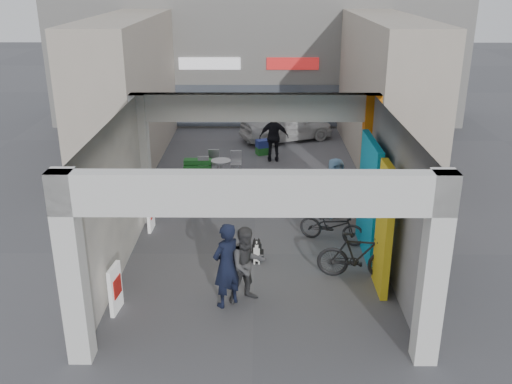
{
  "coord_description": "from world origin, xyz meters",
  "views": [
    {
      "loc": [
        0.11,
        -12.34,
        6.36
      ],
      "look_at": [
        0.03,
        1.0,
        1.23
      ],
      "focal_mm": 40.0,
      "sensor_mm": 36.0,
      "label": 1
    }
  ],
  "objects_px": {
    "man_back_turned": "(247,265)",
    "man_crates": "(274,137)",
    "produce_stand": "(198,173)",
    "border_collie": "(257,252)",
    "bicycle_front": "(332,225)",
    "man_with_dog": "(226,265)",
    "cafe_set": "(218,170)",
    "white_van": "(287,125)",
    "man_elderly": "(335,188)",
    "bicycle_rear": "(359,256)"
  },
  "relations": [
    {
      "from": "man_crates",
      "to": "white_van",
      "type": "height_order",
      "value": "man_crates"
    },
    {
      "from": "produce_stand",
      "to": "bicycle_rear",
      "type": "relative_size",
      "value": 0.59
    },
    {
      "from": "man_back_turned",
      "to": "man_elderly",
      "type": "relative_size",
      "value": 0.98
    },
    {
      "from": "bicycle_front",
      "to": "white_van",
      "type": "distance_m",
      "value": 9.39
    },
    {
      "from": "border_collie",
      "to": "bicycle_front",
      "type": "distance_m",
      "value": 2.19
    },
    {
      "from": "bicycle_rear",
      "to": "man_crates",
      "type": "bearing_deg",
      "value": 20.06
    },
    {
      "from": "cafe_set",
      "to": "produce_stand",
      "type": "xyz_separation_m",
      "value": [
        -0.65,
        -0.3,
        -0.02
      ]
    },
    {
      "from": "cafe_set",
      "to": "white_van",
      "type": "height_order",
      "value": "white_van"
    },
    {
      "from": "man_back_turned",
      "to": "man_crates",
      "type": "height_order",
      "value": "man_crates"
    },
    {
      "from": "produce_stand",
      "to": "man_crates",
      "type": "height_order",
      "value": "man_crates"
    },
    {
      "from": "man_elderly",
      "to": "bicycle_front",
      "type": "relative_size",
      "value": 0.99
    },
    {
      "from": "cafe_set",
      "to": "man_elderly",
      "type": "xyz_separation_m",
      "value": [
        3.45,
        -3.1,
        0.54
      ]
    },
    {
      "from": "bicycle_rear",
      "to": "man_with_dog",
      "type": "bearing_deg",
      "value": 120.2
    },
    {
      "from": "produce_stand",
      "to": "white_van",
      "type": "bearing_deg",
      "value": 51.87
    },
    {
      "from": "man_elderly",
      "to": "man_crates",
      "type": "xyz_separation_m",
      "value": [
        -1.57,
        4.96,
        0.05
      ]
    },
    {
      "from": "bicycle_rear",
      "to": "man_elderly",
      "type": "bearing_deg",
      "value": 10.56
    },
    {
      "from": "cafe_set",
      "to": "man_with_dog",
      "type": "relative_size",
      "value": 0.77
    },
    {
      "from": "man_with_dog",
      "to": "man_crates",
      "type": "distance_m",
      "value": 9.65
    },
    {
      "from": "bicycle_front",
      "to": "bicycle_rear",
      "type": "relative_size",
      "value": 0.93
    },
    {
      "from": "bicycle_front",
      "to": "white_van",
      "type": "relative_size",
      "value": 0.45
    },
    {
      "from": "man_back_turned",
      "to": "white_van",
      "type": "xyz_separation_m",
      "value": [
        1.33,
        12.13,
        -0.18
      ]
    },
    {
      "from": "produce_stand",
      "to": "man_elderly",
      "type": "distance_m",
      "value": 5.0
    },
    {
      "from": "produce_stand",
      "to": "man_with_dog",
      "type": "xyz_separation_m",
      "value": [
        1.36,
        -7.42,
        0.62
      ]
    },
    {
      "from": "cafe_set",
      "to": "man_crates",
      "type": "relative_size",
      "value": 0.78
    },
    {
      "from": "produce_stand",
      "to": "white_van",
      "type": "relative_size",
      "value": 0.29
    },
    {
      "from": "cafe_set",
      "to": "man_with_dog",
      "type": "bearing_deg",
      "value": -84.78
    },
    {
      "from": "produce_stand",
      "to": "man_back_turned",
      "type": "height_order",
      "value": "man_back_turned"
    },
    {
      "from": "man_with_dog",
      "to": "bicycle_rear",
      "type": "height_order",
      "value": "man_with_dog"
    },
    {
      "from": "produce_stand",
      "to": "man_back_turned",
      "type": "bearing_deg",
      "value": -82.06
    },
    {
      "from": "man_with_dog",
      "to": "man_crates",
      "type": "relative_size",
      "value": 1.01
    },
    {
      "from": "border_collie",
      "to": "man_with_dog",
      "type": "distance_m",
      "value": 2.05
    },
    {
      "from": "man_back_turned",
      "to": "man_elderly",
      "type": "distance_m",
      "value": 5.01
    },
    {
      "from": "cafe_set",
      "to": "bicycle_front",
      "type": "bearing_deg",
      "value": -56.2
    },
    {
      "from": "produce_stand",
      "to": "man_back_turned",
      "type": "distance_m",
      "value": 7.47
    },
    {
      "from": "man_elderly",
      "to": "bicycle_front",
      "type": "distance_m",
      "value": 1.73
    },
    {
      "from": "produce_stand",
      "to": "man_elderly",
      "type": "bearing_deg",
      "value": -40.17
    },
    {
      "from": "bicycle_front",
      "to": "white_van",
      "type": "bearing_deg",
      "value": 28.26
    },
    {
      "from": "cafe_set",
      "to": "man_back_turned",
      "type": "bearing_deg",
      "value": -81.58
    },
    {
      "from": "border_collie",
      "to": "bicycle_rear",
      "type": "xyz_separation_m",
      "value": [
        2.25,
        -0.74,
        0.29
      ]
    },
    {
      "from": "border_collie",
      "to": "bicycle_front",
      "type": "height_order",
      "value": "bicycle_front"
    },
    {
      "from": "cafe_set",
      "to": "border_collie",
      "type": "relative_size",
      "value": 2.18
    },
    {
      "from": "border_collie",
      "to": "white_van",
      "type": "distance_m",
      "value": 10.53
    },
    {
      "from": "man_with_dog",
      "to": "man_crates",
      "type": "bearing_deg",
      "value": -140.28
    },
    {
      "from": "bicycle_front",
      "to": "bicycle_rear",
      "type": "xyz_separation_m",
      "value": [
        0.36,
        -1.84,
        0.1
      ]
    },
    {
      "from": "man_elderly",
      "to": "bicycle_rear",
      "type": "relative_size",
      "value": 0.92
    },
    {
      "from": "man_crates",
      "to": "bicycle_rear",
      "type": "height_order",
      "value": "man_crates"
    },
    {
      "from": "border_collie",
      "to": "man_back_turned",
      "type": "height_order",
      "value": "man_back_turned"
    },
    {
      "from": "cafe_set",
      "to": "bicycle_front",
      "type": "xyz_separation_m",
      "value": [
        3.19,
        -4.76,
        0.14
      ]
    },
    {
      "from": "man_back_turned",
      "to": "man_crates",
      "type": "xyz_separation_m",
      "value": [
        0.76,
        9.4,
        0.07
      ]
    },
    {
      "from": "produce_stand",
      "to": "man_back_turned",
      "type": "xyz_separation_m",
      "value": [
        1.77,
        -7.24,
        0.54
      ]
    }
  ]
}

